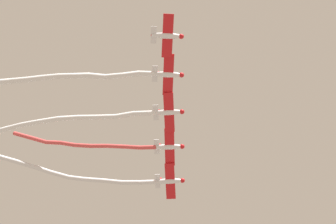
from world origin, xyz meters
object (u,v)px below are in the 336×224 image
Objects in this scene: airplane_lead at (167,36)px; airplane_slot at (169,147)px; airplane_right_wing at (169,112)px; airplane_trail at (170,181)px; airplane_left_wing at (168,74)px.

airplane_slot is (19.01, -2.82, 0.30)m from airplane_lead.
airplane_lead is 12.80m from airplane_right_wing.
airplane_trail is (12.68, -1.88, 0.00)m from airplane_right_wing.
airplane_left_wing is 12.81m from airplane_slot.
airplane_trail is at bearing 86.30° from airplane_lead.
airplane_slot is (12.67, -1.88, 0.00)m from airplane_left_wing.
airplane_left_wing reaches higher than airplane_right_wing.
airplane_left_wing is 0.99× the size of airplane_right_wing.
airplane_left_wing is at bearing 86.30° from airplane_lead.
airplane_lead is 1.00× the size of airplane_left_wing.
airplane_slot reaches higher than airplane_trail.
airplane_right_wing and airplane_trail have the same top height.
airplane_lead is 25.62m from airplane_trail.
airplane_right_wing is at bearing 86.71° from airplane_left_wing.
airplane_right_wing is 6.42m from airplane_slot.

